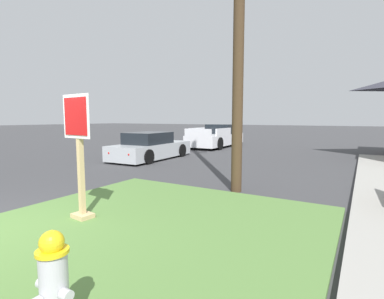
{
  "coord_description": "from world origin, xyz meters",
  "views": [
    {
      "loc": [
        5.21,
        -1.92,
        1.88
      ],
      "look_at": [
        1.76,
        3.86,
        1.15
      ],
      "focal_mm": 26.99,
      "sensor_mm": 36.0,
      "label": 1
    }
  ],
  "objects": [
    {
      "name": "pickup_truck_white",
      "position": [
        -3.2,
        15.36,
        0.62
      ],
      "size": [
        2.22,
        5.35,
        1.48
      ],
      "color": "silver",
      "rests_on": "ground"
    },
    {
      "name": "stop_sign",
      "position": [
        0.89,
        1.42,
        1.18
      ],
      "size": [
        0.77,
        0.31,
        2.22
      ],
      "color": "tan",
      "rests_on": "grass_corner_patch"
    },
    {
      "name": "manhole_cover",
      "position": [
        -0.24,
        4.14,
        0.01
      ],
      "size": [
        0.7,
        0.7,
        0.02
      ],
      "primitive_type": "cylinder",
      "color": "black",
      "rests_on": "ground"
    },
    {
      "name": "parked_sedan_silver",
      "position": [
        -3.27,
        8.53,
        0.54
      ],
      "size": [
        2.02,
        4.48,
        1.25
      ],
      "color": "#ADB2B7",
      "rests_on": "ground"
    },
    {
      "name": "grass_corner_patch",
      "position": [
        2.15,
        1.57,
        0.04
      ],
      "size": [
        5.64,
        5.96,
        0.08
      ],
      "primitive_type": "cube",
      "color": "#567F3D",
      "rests_on": "ground"
    },
    {
      "name": "fire_hydrant",
      "position": [
        3.16,
        -0.63,
        0.52
      ],
      "size": [
        0.38,
        0.34,
        0.93
      ],
      "color": "black",
      "rests_on": "grass_corner_patch"
    }
  ]
}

